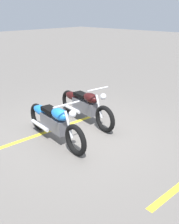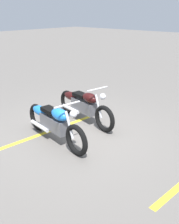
# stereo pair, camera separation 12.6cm
# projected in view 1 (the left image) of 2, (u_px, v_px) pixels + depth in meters

# --- Properties ---
(ground_plane) EXTENTS (60.00, 60.00, 0.00)m
(ground_plane) POSITION_uv_depth(u_px,v_px,m) (78.00, 133.00, 6.24)
(ground_plane) COLOR #66605B
(motorcycle_bright_foreground) EXTENTS (2.22, 0.62, 1.04)m
(motorcycle_bright_foreground) POSITION_uv_depth(u_px,v_px,m) (53.00, 121.00, 5.74)
(motorcycle_bright_foreground) COLOR black
(motorcycle_bright_foreground) RESTS_ON ground
(motorcycle_dark_foreground) EXTENTS (2.22, 0.66, 1.04)m
(motorcycle_dark_foreground) POSITION_uv_depth(u_px,v_px,m) (84.00, 105.00, 6.76)
(motorcycle_dark_foreground) COLOR black
(motorcycle_dark_foreground) RESTS_ON ground
(parking_stripe_near) EXTENTS (0.40, 3.20, 0.01)m
(parking_stripe_near) POSITION_uv_depth(u_px,v_px,m) (49.00, 131.00, 6.32)
(parking_stripe_near) COLOR yellow
(parking_stripe_near) RESTS_ON ground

